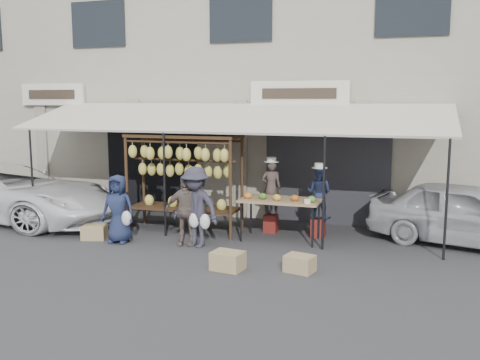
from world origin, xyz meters
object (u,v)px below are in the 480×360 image
object	(u,v)px
crate_near_b	(300,264)
crate_far	(94,232)
vendor_left	(271,188)
sedan	(466,214)
produce_table	(280,201)
customer_left	(118,209)
crate_near_a	(228,261)
vendor_right	(319,193)
van	(2,177)
banana_rack	(183,164)
customer_mid	(185,211)
customer_right	(196,207)

from	to	relation	value
crate_near_b	crate_far	size ratio (longest dim) A/B	0.98
vendor_left	crate_far	world-z (taller)	vendor_left
sedan	produce_table	bearing A→B (deg)	117.16
customer_left	crate_near_a	world-z (taller)	customer_left
vendor_right	crate_near_a	size ratio (longest dim) A/B	2.12
vendor_left	van	xyz separation A→B (m)	(-6.98, -0.57, 0.00)
banana_rack	crate_far	xyz separation A→B (m)	(-1.59, -1.17, -1.42)
vendor_right	crate_far	xyz separation A→B (m)	(-4.59, -1.70, -0.84)
customer_left	crate_far	world-z (taller)	customer_left
customer_mid	crate_far	size ratio (longest dim) A/B	2.90
banana_rack	crate_far	size ratio (longest dim) A/B	5.18
banana_rack	crate_near_a	xyz separation A→B (m)	(1.87, -2.28, -1.41)
vendor_left	customer_left	bearing A→B (deg)	20.73
produce_table	crate_near_a	xyz separation A→B (m)	(-0.40, -2.24, -0.70)
vendor_left	customer_mid	bearing A→B (deg)	35.86
banana_rack	produce_table	size ratio (longest dim) A/B	1.53
banana_rack	crate_far	bearing A→B (deg)	-143.66
banana_rack	vendor_left	world-z (taller)	banana_rack
vendor_right	crate_near_b	xyz separation A→B (m)	(0.11, -2.52, -0.84)
customer_left	customer_mid	world-z (taller)	customer_mid
crate_near_a	vendor_left	bearing A→B (deg)	89.36
produce_table	crate_near_a	bearing A→B (deg)	-100.08
customer_right	crate_far	distance (m)	2.44
crate_near_a	van	bearing A→B (deg)	161.68
banana_rack	customer_left	xyz separation A→B (m)	(-0.94, -1.26, -0.85)
crate_far	van	distance (m)	3.78
produce_table	sedan	size ratio (longest dim) A/B	0.44
vendor_right	customer_mid	size ratio (longest dim) A/B	0.79
vendor_left	sedan	world-z (taller)	vendor_left
banana_rack	customer_right	bearing A→B (deg)	-54.58
produce_table	crate_near_a	distance (m)	2.38
produce_table	crate_far	distance (m)	4.09
produce_table	vendor_right	world-z (taller)	vendor_right
crate_far	customer_right	bearing A→B (deg)	3.25
customer_right	crate_far	world-z (taller)	customer_right
customer_left	crate_near_b	xyz separation A→B (m)	(4.05, -0.74, -0.58)
crate_near_b	sedan	xyz separation A→B (m)	(2.91, 2.77, 0.52)
banana_rack	customer_left	size ratio (longest dim) A/B	1.79
produce_table	customer_left	world-z (taller)	customer_left
vendor_right	customer_left	bearing A→B (deg)	32.05
banana_rack	crate_near_b	xyz separation A→B (m)	(3.11, -1.99, -1.43)
vendor_right	customer_mid	distance (m)	2.95
produce_table	customer_mid	bearing A→B (deg)	-151.83
banana_rack	crate_near_a	bearing A→B (deg)	-50.65
banana_rack	customer_mid	size ratio (longest dim) A/B	1.78
crate_far	customer_mid	bearing A→B (deg)	4.91
customer_left	crate_near_a	size ratio (longest dim) A/B	2.66
customer_right	van	bearing A→B (deg)	-177.24
customer_mid	crate_near_b	size ratio (longest dim) A/B	2.97
produce_table	sedan	xyz separation A→B (m)	(3.76, 0.82, -0.20)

